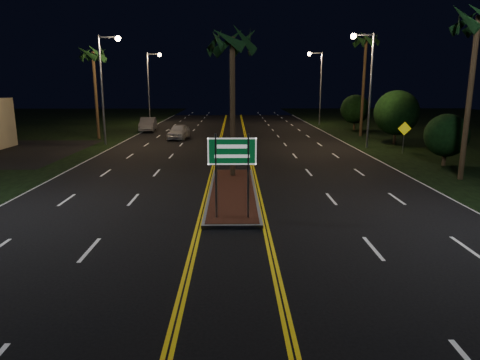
{
  "coord_description": "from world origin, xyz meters",
  "views": [
    {
      "loc": [
        0.08,
        -12.74,
        5.11
      ],
      "look_at": [
        0.28,
        1.54,
        1.9
      ],
      "focal_mm": 32.0,
      "sensor_mm": 36.0,
      "label": 1
    }
  ],
  "objects_px": {
    "streetlight_right_far": "(318,80)",
    "median_island": "(233,192)",
    "streetlight_left_mid": "(106,77)",
    "streetlight_left_far": "(151,80)",
    "palm_right_far": "(366,41)",
    "shrub_far": "(355,109)",
    "car_far": "(148,123)",
    "shrub_mid": "(397,113)",
    "palm_left_far": "(93,55)",
    "car_near": "(179,130)",
    "warning_sign": "(404,133)",
    "palm_right_near": "(478,21)",
    "shrub_near": "(446,135)",
    "highway_sign": "(232,159)",
    "streetlight_right_mid": "(366,77)",
    "palm_median": "(232,41)"
  },
  "relations": [
    {
      "from": "shrub_near",
      "to": "palm_right_near",
      "type": "bearing_deg",
      "value": -104.04
    },
    {
      "from": "shrub_far",
      "to": "car_far",
      "type": "distance_m",
      "value": 23.36
    },
    {
      "from": "shrub_mid",
      "to": "warning_sign",
      "type": "distance_m",
      "value": 5.29
    },
    {
      "from": "shrub_near",
      "to": "car_near",
      "type": "xyz_separation_m",
      "value": [
        -18.69,
        13.95,
        -1.13
      ]
    },
    {
      "from": "streetlight_left_far",
      "to": "palm_left_far",
      "type": "bearing_deg",
      "value": -97.78
    },
    {
      "from": "palm_right_far",
      "to": "shrub_near",
      "type": "xyz_separation_m",
      "value": [
        0.7,
        -16.0,
        -7.2
      ]
    },
    {
      "from": "highway_sign",
      "to": "shrub_near",
      "type": "xyz_separation_m",
      "value": [
        13.5,
        11.2,
        -0.46
      ]
    },
    {
      "from": "palm_left_far",
      "to": "palm_right_near",
      "type": "distance_m",
      "value": 31.05
    },
    {
      "from": "palm_left_far",
      "to": "median_island",
      "type": "bearing_deg",
      "value": -58.64
    },
    {
      "from": "highway_sign",
      "to": "streetlight_right_far",
      "type": "distance_m",
      "value": 40.74
    },
    {
      "from": "median_island",
      "to": "streetlight_left_mid",
      "type": "distance_m",
      "value": 20.8
    },
    {
      "from": "streetlight_left_mid",
      "to": "streetlight_right_far",
      "type": "height_order",
      "value": "same"
    },
    {
      "from": "streetlight_right_far",
      "to": "palm_left_far",
      "type": "xyz_separation_m",
      "value": [
        -23.41,
        -14.0,
        2.09
      ]
    },
    {
      "from": "palm_right_near",
      "to": "warning_sign",
      "type": "xyz_separation_m",
      "value": [
        0.3,
        8.99,
        -6.69
      ]
    },
    {
      "from": "palm_median",
      "to": "car_far",
      "type": "height_order",
      "value": "palm_median"
    },
    {
      "from": "streetlight_left_far",
      "to": "highway_sign",
      "type": "bearing_deg",
      "value": -75.56
    },
    {
      "from": "streetlight_left_far",
      "to": "car_near",
      "type": "height_order",
      "value": "streetlight_left_far"
    },
    {
      "from": "streetlight_left_far",
      "to": "shrub_near",
      "type": "distance_m",
      "value": 38.67
    },
    {
      "from": "median_island",
      "to": "palm_right_far",
      "type": "height_order",
      "value": "palm_right_far"
    },
    {
      "from": "palm_right_far",
      "to": "shrub_near",
      "type": "bearing_deg",
      "value": -87.49
    },
    {
      "from": "shrub_near",
      "to": "car_near",
      "type": "bearing_deg",
      "value": 143.25
    },
    {
      "from": "car_near",
      "to": "warning_sign",
      "type": "xyz_separation_m",
      "value": [
        17.99,
        -8.96,
        0.71
      ]
    },
    {
      "from": "car_near",
      "to": "shrub_far",
      "type": "bearing_deg",
      "value": 28.41
    },
    {
      "from": "palm_median",
      "to": "car_far",
      "type": "relative_size",
      "value": 1.59
    },
    {
      "from": "palm_right_far",
      "to": "palm_right_near",
      "type": "bearing_deg",
      "value": -90.86
    },
    {
      "from": "streetlight_right_mid",
      "to": "palm_right_near",
      "type": "bearing_deg",
      "value": -81.06
    },
    {
      "from": "streetlight_left_mid",
      "to": "streetlight_right_mid",
      "type": "distance_m",
      "value": 21.32
    },
    {
      "from": "highway_sign",
      "to": "shrub_near",
      "type": "bearing_deg",
      "value": 39.69
    },
    {
      "from": "palm_left_far",
      "to": "warning_sign",
      "type": "bearing_deg",
      "value": -19.38
    },
    {
      "from": "streetlight_left_mid",
      "to": "streetlight_right_mid",
      "type": "xyz_separation_m",
      "value": [
        21.23,
        -2.0,
        0.0
      ]
    },
    {
      "from": "streetlight_left_far",
      "to": "streetlight_right_far",
      "type": "relative_size",
      "value": 1.0
    },
    {
      "from": "median_island",
      "to": "palm_right_near",
      "type": "height_order",
      "value": "palm_right_near"
    },
    {
      "from": "palm_left_far",
      "to": "palm_right_near",
      "type": "relative_size",
      "value": 0.95
    },
    {
      "from": "palm_left_far",
      "to": "shrub_far",
      "type": "xyz_separation_m",
      "value": [
        26.6,
        8.0,
        -5.41
      ]
    },
    {
      "from": "streetlight_left_mid",
      "to": "shrub_mid",
      "type": "xyz_separation_m",
      "value": [
        24.61,
        0.0,
        -2.93
      ]
    },
    {
      "from": "shrub_near",
      "to": "palm_median",
      "type": "bearing_deg",
      "value": -165.47
    },
    {
      "from": "highway_sign",
      "to": "median_island",
      "type": "bearing_deg",
      "value": 90.0
    },
    {
      "from": "streetlight_left_mid",
      "to": "palm_median",
      "type": "height_order",
      "value": "streetlight_left_mid"
    },
    {
      "from": "streetlight_right_far",
      "to": "palm_right_far",
      "type": "bearing_deg",
      "value": -79.67
    },
    {
      "from": "highway_sign",
      "to": "car_near",
      "type": "relative_size",
      "value": 0.65
    },
    {
      "from": "palm_right_far",
      "to": "car_near",
      "type": "relative_size",
      "value": 2.11
    },
    {
      "from": "streetlight_right_far",
      "to": "palm_left_far",
      "type": "relative_size",
      "value": 1.02
    },
    {
      "from": "median_island",
      "to": "palm_left_far",
      "type": "xyz_separation_m",
      "value": [
        -12.8,
        21.0,
        7.66
      ]
    },
    {
      "from": "highway_sign",
      "to": "palm_median",
      "type": "xyz_separation_m",
      "value": [
        0.0,
        7.7,
        4.87
      ]
    },
    {
      "from": "shrub_near",
      "to": "car_near",
      "type": "distance_m",
      "value": 23.35
    },
    {
      "from": "warning_sign",
      "to": "palm_right_near",
      "type": "bearing_deg",
      "value": -87.61
    },
    {
      "from": "palm_left_far",
      "to": "car_far",
      "type": "xyz_separation_m",
      "value": [
        3.3,
        7.09,
        -6.88
      ]
    },
    {
      "from": "median_island",
      "to": "palm_median",
      "type": "bearing_deg",
      "value": 90.0
    },
    {
      "from": "streetlight_right_far",
      "to": "median_island",
      "type": "bearing_deg",
      "value": -106.87
    },
    {
      "from": "streetlight_left_far",
      "to": "shrub_near",
      "type": "relative_size",
      "value": 2.73
    }
  ]
}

